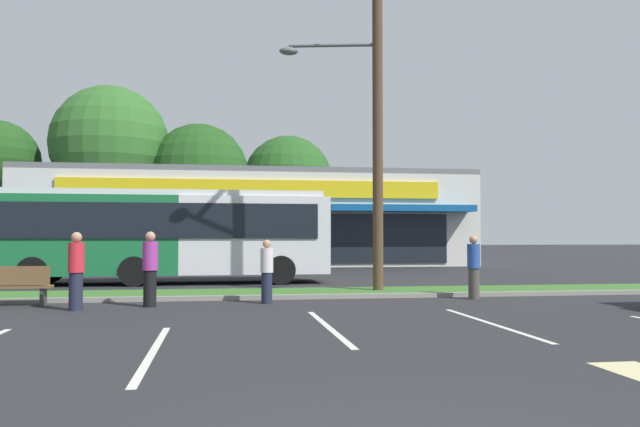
{
  "coord_description": "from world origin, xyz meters",
  "views": [
    {
      "loc": [
        -1.23,
        -4.33,
        1.65
      ],
      "look_at": [
        2.21,
        18.1,
        2.46
      ],
      "focal_mm": 36.5,
      "sensor_mm": 36.0,
      "label": 1
    }
  ],
  "objects_px": {
    "pedestrian_near_bench": "(150,269)",
    "pedestrian_mid": "(474,267)",
    "utility_pole": "(373,108)",
    "pedestrian_by_pole": "(267,271)",
    "bus_stop_bench": "(16,285)",
    "car_2": "(162,257)",
    "car_3": "(53,258)",
    "pedestrian_far": "(76,271)",
    "city_bus": "(164,233)"
  },
  "relations": [
    {
      "from": "car_3",
      "to": "pedestrian_far",
      "type": "bearing_deg",
      "value": 105.38
    },
    {
      "from": "pedestrian_near_bench",
      "to": "city_bus",
      "type": "bearing_deg",
      "value": 73.93
    },
    {
      "from": "pedestrian_mid",
      "to": "pedestrian_far",
      "type": "height_order",
      "value": "pedestrian_far"
    },
    {
      "from": "utility_pole",
      "to": "bus_stop_bench",
      "type": "height_order",
      "value": "utility_pole"
    },
    {
      "from": "car_2",
      "to": "car_3",
      "type": "height_order",
      "value": "car_2"
    },
    {
      "from": "city_bus",
      "to": "car_2",
      "type": "height_order",
      "value": "city_bus"
    },
    {
      "from": "utility_pole",
      "to": "pedestrian_near_bench",
      "type": "bearing_deg",
      "value": -156.96
    },
    {
      "from": "utility_pole",
      "to": "pedestrian_by_pole",
      "type": "xyz_separation_m",
      "value": [
        -3.22,
        -2.19,
        -4.59
      ]
    },
    {
      "from": "utility_pole",
      "to": "car_3",
      "type": "relative_size",
      "value": 2.29
    },
    {
      "from": "utility_pole",
      "to": "bus_stop_bench",
      "type": "bearing_deg",
      "value": -168.26
    },
    {
      "from": "pedestrian_by_pole",
      "to": "pedestrian_mid",
      "type": "bearing_deg",
      "value": 11.77
    },
    {
      "from": "city_bus",
      "to": "car_3",
      "type": "bearing_deg",
      "value": 128.43
    },
    {
      "from": "bus_stop_bench",
      "to": "pedestrian_near_bench",
      "type": "xyz_separation_m",
      "value": [
        3.17,
        -0.64,
        0.39
      ]
    },
    {
      "from": "bus_stop_bench",
      "to": "pedestrian_far",
      "type": "relative_size",
      "value": 0.91
    },
    {
      "from": "car_3",
      "to": "bus_stop_bench",
      "type": "bearing_deg",
      "value": 100.1
    },
    {
      "from": "utility_pole",
      "to": "car_3",
      "type": "height_order",
      "value": "utility_pole"
    },
    {
      "from": "car_3",
      "to": "pedestrian_near_bench",
      "type": "height_order",
      "value": "pedestrian_near_bench"
    },
    {
      "from": "car_3",
      "to": "pedestrian_far",
      "type": "relative_size",
      "value": 2.51
    },
    {
      "from": "pedestrian_mid",
      "to": "pedestrian_far",
      "type": "distance_m",
      "value": 9.9
    },
    {
      "from": "pedestrian_by_pole",
      "to": "pedestrian_far",
      "type": "height_order",
      "value": "pedestrian_far"
    },
    {
      "from": "car_3",
      "to": "pedestrian_near_bench",
      "type": "xyz_separation_m",
      "value": [
        5.55,
        -13.98,
        0.16
      ]
    },
    {
      "from": "bus_stop_bench",
      "to": "pedestrian_by_pole",
      "type": "distance_m",
      "value": 5.96
    },
    {
      "from": "utility_pole",
      "to": "pedestrian_near_bench",
      "type": "distance_m",
      "value": 7.92
    },
    {
      "from": "bus_stop_bench",
      "to": "pedestrian_by_pole",
      "type": "height_order",
      "value": "pedestrian_by_pole"
    },
    {
      "from": "pedestrian_near_bench",
      "to": "pedestrian_by_pole",
      "type": "height_order",
      "value": "pedestrian_near_bench"
    },
    {
      "from": "car_2",
      "to": "pedestrian_far",
      "type": "distance_m",
      "value": 14.02
    },
    {
      "from": "pedestrian_near_bench",
      "to": "utility_pole",
      "type": "bearing_deg",
      "value": 4.41
    },
    {
      "from": "bus_stop_bench",
      "to": "car_2",
      "type": "xyz_separation_m",
      "value": [
        2.29,
        12.82,
        0.27
      ]
    },
    {
      "from": "pedestrian_near_bench",
      "to": "pedestrian_far",
      "type": "bearing_deg",
      "value": -179.52
    },
    {
      "from": "bus_stop_bench",
      "to": "pedestrian_mid",
      "type": "xyz_separation_m",
      "value": [
        11.45,
        -0.0,
        0.34
      ]
    },
    {
      "from": "pedestrian_far",
      "to": "city_bus",
      "type": "bearing_deg",
      "value": -148.9
    },
    {
      "from": "car_2",
      "to": "pedestrian_mid",
      "type": "distance_m",
      "value": 15.76
    },
    {
      "from": "pedestrian_by_pole",
      "to": "pedestrian_far",
      "type": "xyz_separation_m",
      "value": [
        -4.33,
        -0.9,
        0.09
      ]
    },
    {
      "from": "car_2",
      "to": "car_3",
      "type": "xyz_separation_m",
      "value": [
        -4.66,
        0.52,
        -0.04
      ]
    },
    {
      "from": "car_2",
      "to": "pedestrian_by_pole",
      "type": "height_order",
      "value": "pedestrian_by_pole"
    },
    {
      "from": "pedestrian_near_bench",
      "to": "pedestrian_mid",
      "type": "distance_m",
      "value": 8.3
    },
    {
      "from": "bus_stop_bench",
      "to": "pedestrian_near_bench",
      "type": "distance_m",
      "value": 3.26
    },
    {
      "from": "city_bus",
      "to": "utility_pole",
      "type": "bearing_deg",
      "value": -39.79
    },
    {
      "from": "car_2",
      "to": "pedestrian_mid",
      "type": "xyz_separation_m",
      "value": [
        9.16,
        -12.82,
        0.07
      ]
    },
    {
      "from": "city_bus",
      "to": "car_2",
      "type": "bearing_deg",
      "value": 94.38
    },
    {
      "from": "car_3",
      "to": "pedestrian_near_bench",
      "type": "relative_size",
      "value": 2.49
    },
    {
      "from": "pedestrian_near_bench",
      "to": "pedestrian_mid",
      "type": "relative_size",
      "value": 1.05
    },
    {
      "from": "city_bus",
      "to": "pedestrian_mid",
      "type": "relative_size",
      "value": 6.9
    },
    {
      "from": "car_3",
      "to": "pedestrian_by_pole",
      "type": "xyz_separation_m",
      "value": [
        8.33,
        -13.62,
        0.07
      ]
    },
    {
      "from": "city_bus",
      "to": "car_3",
      "type": "relative_size",
      "value": 2.63
    },
    {
      "from": "bus_stop_bench",
      "to": "pedestrian_by_pole",
      "type": "xyz_separation_m",
      "value": [
        5.95,
        -0.28,
        0.29
      ]
    },
    {
      "from": "city_bus",
      "to": "pedestrian_far",
      "type": "distance_m",
      "value": 8.32
    },
    {
      "from": "pedestrian_mid",
      "to": "bus_stop_bench",
      "type": "bearing_deg",
      "value": -46.17
    },
    {
      "from": "pedestrian_near_bench",
      "to": "pedestrian_far",
      "type": "distance_m",
      "value": 1.65
    },
    {
      "from": "bus_stop_bench",
      "to": "car_2",
      "type": "bearing_deg",
      "value": -100.11
    }
  ]
}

